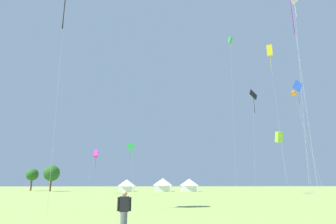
{
  "coord_description": "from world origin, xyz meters",
  "views": [
    {
      "loc": [
        -2.71,
        -4.17,
        2.02
      ],
      "look_at": [
        0.0,
        32.0,
        11.15
      ],
      "focal_mm": 30.38,
      "sensor_mm": 36.0,
      "label": 1
    }
  ],
  "objects": [
    {
      "name": "kite_black_diamond",
      "position": [
        20.13,
        53.05,
        20.4
      ],
      "size": [
        2.83,
        2.02,
        22.06
      ],
      "color": "black",
      "rests_on": "ground"
    },
    {
      "name": "kite_magenta_box",
      "position": [
        -13.59,
        58.2,
        8.17
      ],
      "size": [
        1.88,
        3.13,
        9.06
      ],
      "color": "#E02DA3",
      "rests_on": "ground"
    },
    {
      "name": "festival_tent_center",
      "position": [
        -7.6,
        70.76,
        1.64
      ],
      "size": [
        4.56,
        4.56,
        2.96
      ],
      "color": "white",
      "rests_on": "ground"
    },
    {
      "name": "kite_yellow_box",
      "position": [
        22.94,
        49.34,
        29.36
      ],
      "size": [
        1.6,
        1.8,
        30.6
      ],
      "color": "yellow",
      "rests_on": "ground"
    },
    {
      "name": "tree_distant_right",
      "position": [
        -27.45,
        73.92,
        4.6
      ],
      "size": [
        4.09,
        4.09,
        6.67
      ],
      "color": "brown",
      "rests_on": "ground"
    },
    {
      "name": "person_spectator",
      "position": [
        -3.58,
        8.1,
        0.85
      ],
      "size": [
        0.57,
        0.28,
        1.73
      ],
      "color": "#565B66",
      "rests_on": "ground"
    },
    {
      "name": "kite_green_box",
      "position": [
        16.83,
        56.44,
        35.19
      ],
      "size": [
        1.8,
        2.83,
        36.21
      ],
      "color": "green",
      "rests_on": "ground"
    },
    {
      "name": "kite_lime_box",
      "position": [
        23.46,
        49.95,
        10.94
      ],
      "size": [
        1.6,
        1.64,
        12.07
      ],
      "color": "#99DB2D",
      "rests_on": "ground"
    },
    {
      "name": "tree_distant_left",
      "position": [
        -34.87,
        80.64,
        4.39
      ],
      "size": [
        3.35,
        3.35,
        6.11
      ],
      "color": "brown",
      "rests_on": "ground"
    },
    {
      "name": "festival_tent_right",
      "position": [
        8.41,
        70.76,
        1.77
      ],
      "size": [
        4.92,
        4.92,
        3.2
      ],
      "color": "white",
      "rests_on": "ground"
    },
    {
      "name": "kite_blue_diamond",
      "position": [
        28.12,
        49.18,
        21.2
      ],
      "size": [
        1.05,
        2.79,
        22.83
      ],
      "color": "blue",
      "rests_on": "ground"
    },
    {
      "name": "kite_green_diamond",
      "position": [
        -5.48,
        45.65,
        8.04
      ],
      "size": [
        1.7,
        1.86,
        9.05
      ],
      "color": "green",
      "rests_on": "ground"
    },
    {
      "name": "kite_orange_parafoil",
      "position": [
        21.77,
        39.6,
        16.63
      ],
      "size": [
        2.97,
        3.42,
        17.08
      ],
      "color": "orange",
      "rests_on": "ground"
    },
    {
      "name": "festival_tent_left",
      "position": [
        1.57,
        70.76,
        1.82
      ],
      "size": [
        5.06,
        5.06,
        3.29
      ],
      "color": "white",
      "rests_on": "ground"
    }
  ]
}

